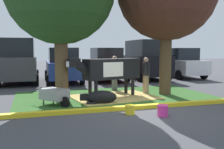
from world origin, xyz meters
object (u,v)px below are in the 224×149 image
calf_lying (100,97)px  sedan_blue (63,65)px  wheelbarrow (55,95)px  sedan_red (106,65)px  hatchback_white (180,63)px  suv_dark_grey (19,61)px  bucket_pink (163,110)px  suv_black (145,59)px  bucket_yellow (130,109)px  cow_holstein (110,69)px  person_handler (114,72)px  person_visitor_near (146,74)px

calf_lying → sedan_blue: size_ratio=0.30×
calf_lying → wheelbarrow: wheelbarrow is taller
sedan_blue → sedan_red: same height
calf_lying → hatchback_white: size_ratio=0.30×
suv_dark_grey → sedan_blue: suv_dark_grey is taller
calf_lying → sedan_red: size_ratio=0.30×
bucket_pink → suv_black: suv_black is taller
bucket_yellow → hatchback_white: size_ratio=0.07×
bucket_yellow → hatchback_white: (7.12, 8.78, 0.84)m
cow_holstein → person_handler: size_ratio=1.90×
calf_lying → hatchback_white: hatchback_white is taller
person_handler → wheelbarrow: 3.98m
person_handler → wheelbarrow: person_handler is taller
calf_lying → bucket_pink: calf_lying is taller
suv_dark_grey → hatchback_white: (10.51, -0.11, -0.29)m
cow_holstein → suv_dark_grey: suv_dark_grey is taller
bucket_pink → sedan_red: size_ratio=0.07×
sedan_blue → sedan_red: (2.70, 0.22, 0.00)m
sedan_red → cow_holstein: bearing=-104.6°
bucket_pink → hatchback_white: size_ratio=0.07×
cow_holstein → bucket_yellow: cow_holstein is taller
bucket_yellow → bucket_pink: 0.95m
wheelbarrow → person_handler: bearing=41.5°
bucket_pink → sedan_blue: 9.10m
cow_holstein → suv_dark_grey: 7.02m
calf_lying → bucket_pink: bearing=-59.5°
sedan_red → bucket_pink: bearing=-95.8°
person_visitor_near → sedan_blue: (-2.91, 5.24, 0.14)m
person_visitor_near → bucket_pink: bearing=-107.3°
suv_black → hatchback_white: size_ratio=1.05×
wheelbarrow → suv_black: bearing=46.9°
bucket_yellow → person_handler: bearing=77.9°
calf_lying → sedan_red: bearing=72.4°
calf_lying → sedan_blue: 6.78m
suv_black → person_visitor_near: bearing=-113.9°
person_visitor_near → person_handler: bearing=126.9°
suv_dark_grey → hatchback_white: suv_dark_grey is taller
person_handler → sedan_blue: size_ratio=0.36×
person_handler → suv_dark_grey: (-4.35, 4.41, 0.40)m
bucket_yellow → sedan_red: sedan_red is taller
cow_holstein → sedan_blue: size_ratio=0.69×
suv_dark_grey → hatchback_white: 10.51m
cow_holstein → hatchback_white: (6.88, 5.90, -0.14)m
person_visitor_near → hatchback_white: hatchback_white is taller
calf_lying → suv_dark_grey: bearing=112.1°
person_handler → person_visitor_near: bearing=-53.1°
person_visitor_near → sedan_blue: size_ratio=0.35×
cow_holstein → hatchback_white: size_ratio=0.69×
calf_lying → suv_dark_grey: suv_dark_grey is taller
person_handler → hatchback_white: bearing=34.9°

